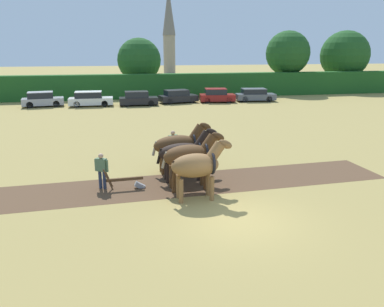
% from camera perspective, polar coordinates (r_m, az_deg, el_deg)
% --- Properties ---
extents(ground_plane, '(240.00, 240.00, 0.00)m').
position_cam_1_polar(ground_plane, '(13.46, 7.22, -9.92)').
color(ground_plane, '#998447').
extents(plowed_furrow_strip, '(26.51, 4.26, 0.01)m').
position_cam_1_polar(plowed_furrow_strip, '(16.29, -14.82, -5.65)').
color(plowed_furrow_strip, brown).
rests_on(plowed_furrow_strip, ground).
extents(hedgerow, '(70.12, 1.57, 2.84)m').
position_cam_1_polar(hedgerow, '(45.65, -6.11, 10.18)').
color(hedgerow, '#1E511E').
rests_on(hedgerow, ground).
extents(tree_left, '(5.45, 5.45, 7.06)m').
position_cam_1_polar(tree_left, '(48.79, -8.05, 13.90)').
color(tree_left, brown).
rests_on(tree_left, ground).
extents(tree_center_left, '(5.72, 5.72, 8.01)m').
position_cam_1_polar(tree_center_left, '(52.17, 14.38, 14.58)').
color(tree_center_left, '#423323').
rests_on(tree_center_left, ground).
extents(tree_center, '(6.62, 6.62, 8.16)m').
position_cam_1_polar(tree_center, '(57.66, 22.25, 13.70)').
color(tree_center, '#4C3823').
rests_on(tree_center, ground).
extents(church_spire, '(2.90, 2.90, 18.86)m').
position_cam_1_polar(church_spire, '(87.38, -3.53, 18.43)').
color(church_spire, gray).
rests_on(church_spire, ground).
extents(draft_horse_lead_left, '(2.62, 1.08, 2.46)m').
position_cam_1_polar(draft_horse_lead_left, '(14.59, 0.89, -1.79)').
color(draft_horse_lead_left, brown).
rests_on(draft_horse_lead_left, ground).
extents(draft_horse_lead_right, '(2.78, 1.12, 2.49)m').
position_cam_1_polar(draft_horse_lead_right, '(15.66, -0.20, -0.38)').
color(draft_horse_lead_right, '#513319').
rests_on(draft_horse_lead_right, ground).
extents(draft_horse_trail_left, '(2.91, 1.02, 2.41)m').
position_cam_1_polar(draft_horse_trail_left, '(16.81, -1.08, 0.20)').
color(draft_horse_trail_left, black).
rests_on(draft_horse_trail_left, ground).
extents(draft_horse_trail_right, '(2.97, 1.10, 2.45)m').
position_cam_1_polar(draft_horse_trail_right, '(17.90, -1.93, 1.36)').
color(draft_horse_trail_right, '#513319').
rests_on(draft_horse_trail_right, ground).
extents(plow, '(1.77, 0.48, 1.13)m').
position_cam_1_polar(plow, '(16.20, -9.69, -4.25)').
color(plow, '#4C331E').
rests_on(plow, ground).
extents(farmer_at_plow, '(0.57, 0.40, 1.56)m').
position_cam_1_polar(farmer_at_plow, '(16.28, -13.61, -2.26)').
color(farmer_at_plow, '#28334C').
rests_on(farmer_at_plow, ground).
extents(farmer_beside_team, '(0.58, 0.44, 1.67)m').
position_cam_1_polar(farmer_beside_team, '(19.62, -2.90, 1.49)').
color(farmer_beside_team, '#28334C').
rests_on(farmer_beside_team, ground).
extents(parked_car_far_left, '(4.24, 2.31, 1.52)m').
position_cam_1_polar(parked_car_far_left, '(41.59, -21.85, 7.65)').
color(parked_car_far_left, '#9E9EA8').
rests_on(parked_car_far_left, ground).
extents(parked_car_left, '(4.44, 1.82, 1.52)m').
position_cam_1_polar(parked_car_left, '(40.36, -15.24, 8.01)').
color(parked_car_left, silver).
rests_on(parked_car_left, ground).
extents(parked_car_center_left, '(3.97, 1.72, 1.47)m').
position_cam_1_polar(parked_car_center_left, '(39.88, -8.23, 8.27)').
color(parked_car_center_left, black).
rests_on(parked_car_center_left, ground).
extents(parked_car_center, '(4.38, 2.59, 1.42)m').
position_cam_1_polar(parked_car_center, '(41.40, -2.18, 8.67)').
color(parked_car_center, black).
rests_on(parked_car_center, ground).
extents(parked_car_center_right, '(4.04, 2.31, 1.51)m').
position_cam_1_polar(parked_car_center_right, '(41.98, 3.79, 8.80)').
color(parked_car_center_right, maroon).
rests_on(parked_car_center_right, ground).
extents(parked_car_right, '(4.53, 2.28, 1.43)m').
position_cam_1_polar(parked_car_right, '(43.30, 9.56, 8.79)').
color(parked_car_right, '#565B66').
rests_on(parked_car_right, ground).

